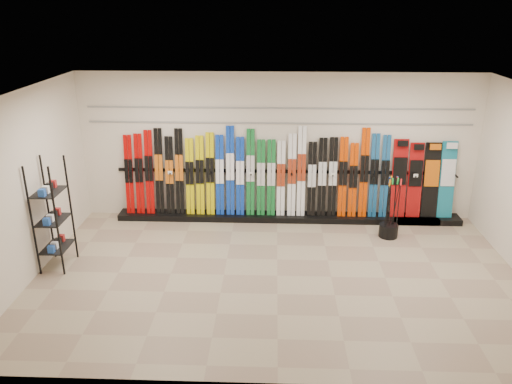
{
  "coord_description": "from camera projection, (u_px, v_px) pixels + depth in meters",
  "views": [
    {
      "loc": [
        -0.08,
        -7.23,
        4.25
      ],
      "look_at": [
        -0.39,
        1.0,
        1.1
      ],
      "focal_mm": 35.0,
      "sensor_mm": 36.0,
      "label": 1
    }
  ],
  "objects": [
    {
      "name": "skis",
      "position": [
        255.0,
        175.0,
        10.13
      ],
      "size": [
        5.38,
        0.26,
        1.83
      ],
      "color": "#B00504",
      "rests_on": "ski_rack_base"
    },
    {
      "name": "accessory_rack",
      "position": [
        52.0,
        215.0,
        8.27
      ],
      "size": [
        0.4,
        0.6,
        1.89
      ],
      "primitive_type": "cube",
      "color": "black",
      "rests_on": "floor"
    },
    {
      "name": "slatwall_rail_1",
      "position": [
        279.0,
        108.0,
        9.76
      ],
      "size": [
        7.6,
        0.02,
        0.03
      ],
      "primitive_type": "cube",
      "color": "gray",
      "rests_on": "back_wall"
    },
    {
      "name": "floor",
      "position": [
        277.0,
        276.0,
        8.27
      ],
      "size": [
        8.0,
        8.0,
        0.0
      ],
      "primitive_type": "plane",
      "color": "gray",
      "rests_on": "ground"
    },
    {
      "name": "ski_rack_base",
      "position": [
        288.0,
        217.0,
        10.37
      ],
      "size": [
        8.0,
        0.4,
        0.12
      ],
      "primitive_type": "cube",
      "color": "black",
      "rests_on": "floor"
    },
    {
      "name": "back_wall",
      "position": [
        278.0,
        147.0,
        10.06
      ],
      "size": [
        8.0,
        0.0,
        8.0
      ],
      "primitive_type": "plane",
      "rotation": [
        1.57,
        0.0,
        0.0
      ],
      "color": "beige",
      "rests_on": "floor"
    },
    {
      "name": "left_wall",
      "position": [
        26.0,
        188.0,
        7.87
      ],
      "size": [
        0.0,
        5.0,
        5.0
      ],
      "primitive_type": "plane",
      "rotation": [
        1.57,
        0.0,
        1.57
      ],
      "color": "beige",
      "rests_on": "floor"
    },
    {
      "name": "snowboards",
      "position": [
        423.0,
        180.0,
        10.05
      ],
      "size": [
        1.26,
        0.24,
        1.59
      ],
      "color": "#990C0C",
      "rests_on": "ski_rack_base"
    },
    {
      "name": "ceiling",
      "position": [
        280.0,
        94.0,
        7.2
      ],
      "size": [
        8.0,
        8.0,
        0.0
      ],
      "primitive_type": "plane",
      "rotation": [
        3.14,
        0.0,
        0.0
      ],
      "color": "silver",
      "rests_on": "back_wall"
    },
    {
      "name": "slatwall_rail_0",
      "position": [
        279.0,
        123.0,
        9.87
      ],
      "size": [
        7.6,
        0.02,
        0.03
      ],
      "primitive_type": "cube",
      "color": "gray",
      "rests_on": "back_wall"
    },
    {
      "name": "ski_poles",
      "position": [
        392.0,
        207.0,
        9.44
      ],
      "size": [
        0.26,
        0.33,
        1.18
      ],
      "color": "black",
      "rests_on": "pole_bin"
    },
    {
      "name": "pole_bin",
      "position": [
        388.0,
        231.0,
        9.61
      ],
      "size": [
        0.36,
        0.36,
        0.25
      ],
      "primitive_type": "cylinder",
      "color": "black",
      "rests_on": "floor"
    }
  ]
}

